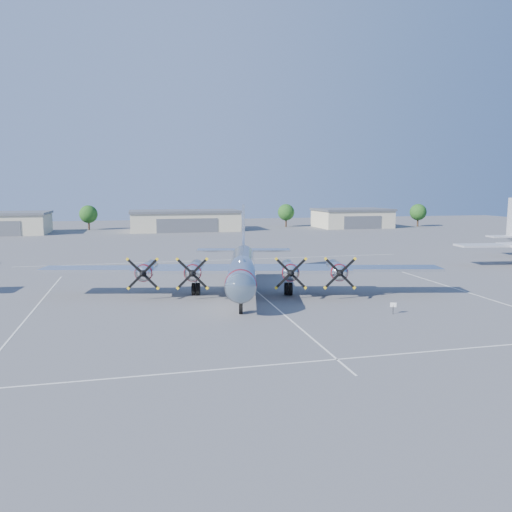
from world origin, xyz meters
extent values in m
plane|color=#4E4E50|center=(0.00, 0.00, 0.00)|extent=(260.00, 260.00, 0.00)
cube|color=silver|center=(-22.00, -5.00, 0.01)|extent=(0.15, 40.00, 0.01)
cube|color=silver|center=(0.00, -5.00, 0.01)|extent=(0.15, 40.00, 0.01)
cube|color=silver|center=(22.00, -5.00, 0.01)|extent=(0.15, 40.00, 0.01)
cube|color=silver|center=(0.00, -22.00, 0.01)|extent=(60.00, 0.15, 0.01)
cube|color=silver|center=(0.00, 25.00, 0.01)|extent=(60.00, 0.15, 0.01)
cube|color=beige|center=(-45.00, 82.00, 2.40)|extent=(22.00, 14.00, 4.80)
cube|color=beige|center=(0.00, 82.00, 2.40)|extent=(28.00, 14.00, 4.80)
cube|color=slate|center=(0.00, 82.00, 5.10)|extent=(28.60, 14.60, 0.60)
cube|color=slate|center=(0.00, 74.95, 1.80)|extent=(15.40, 0.20, 3.60)
cube|color=beige|center=(48.00, 82.00, 2.40)|extent=(20.00, 14.00, 4.80)
cube|color=slate|center=(48.00, 82.00, 5.10)|extent=(20.60, 14.60, 0.60)
cube|color=slate|center=(48.00, 74.95, 1.80)|extent=(11.00, 0.20, 3.60)
cylinder|color=#382619|center=(-25.00, 90.00, 1.40)|extent=(0.50, 0.50, 2.80)
sphere|color=#154112|center=(-25.00, 90.00, 4.24)|extent=(4.80, 4.80, 4.80)
cylinder|color=#382619|center=(30.00, 88.00, 1.40)|extent=(0.50, 0.50, 2.80)
sphere|color=#154112|center=(30.00, 88.00, 4.24)|extent=(4.80, 4.80, 4.80)
cylinder|color=#382619|center=(68.00, 80.00, 1.40)|extent=(0.50, 0.50, 2.80)
sphere|color=#154112|center=(68.00, 80.00, 4.24)|extent=(4.80, 4.80, 4.80)
cylinder|color=black|center=(9.50, -12.05, 0.40)|extent=(0.06, 0.06, 0.80)
cube|color=white|center=(9.50, -12.05, 0.85)|extent=(0.53, 0.23, 0.40)
camera|label=1|loc=(-12.53, -51.34, 11.12)|focal=35.00mm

